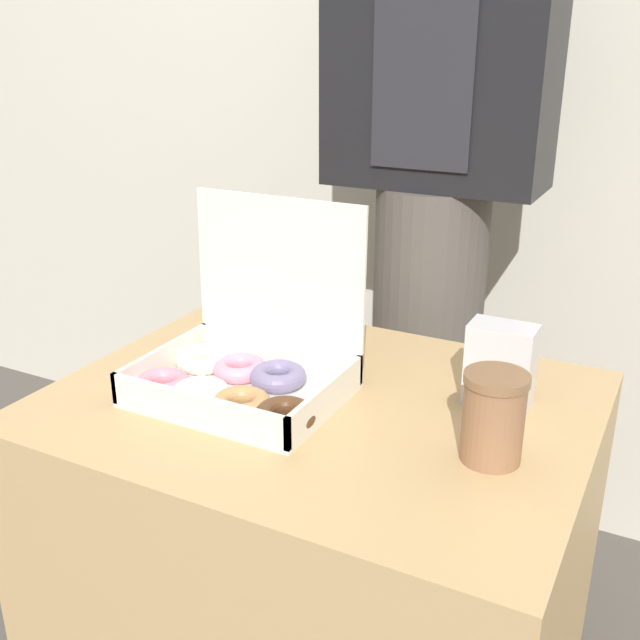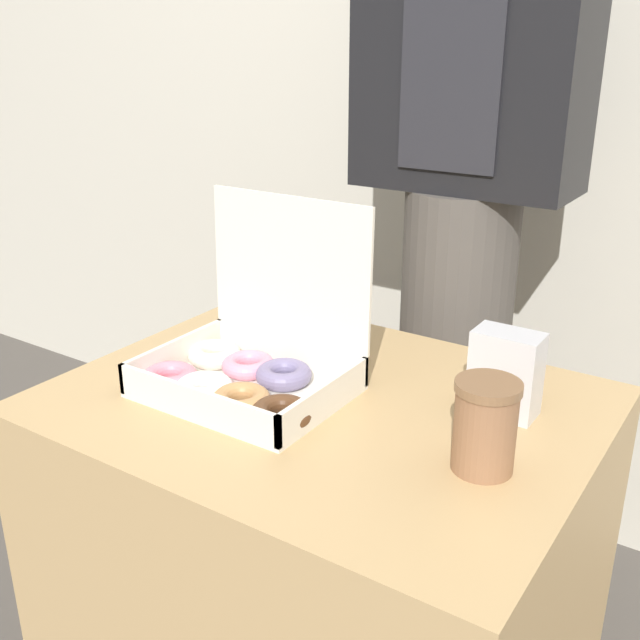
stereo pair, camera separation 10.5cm
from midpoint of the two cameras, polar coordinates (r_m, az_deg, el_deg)
name	(u,v)px [view 1 (the left image)]	position (r m, az deg, el deg)	size (l,w,h in m)	color
wall_back	(507,2)	(1.88, 12.40, 22.60)	(10.00, 0.05, 2.60)	beige
table	(319,585)	(1.35, -2.41, -19.58)	(0.81, 0.62, 0.71)	tan
donut_box	(241,368)	(1.16, -8.65, -3.66)	(0.33, 0.24, 0.29)	silver
coffee_cup	(493,417)	(0.98, 10.09, -7.37)	(0.08, 0.08, 0.12)	#8C6042
napkin_holder	(500,365)	(1.13, 11.00, -3.44)	(0.10, 0.06, 0.13)	silver
person_customer	(436,165)	(1.55, 6.88, 11.66)	(0.43, 0.24, 1.79)	#4C4742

